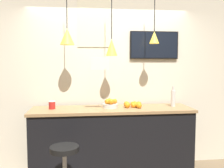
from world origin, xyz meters
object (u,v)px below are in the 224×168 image
Objects in this scene: juice_bottle at (173,98)px; mounted_tv at (154,45)px; spread_jar at (52,105)px; fruit_bowl at (110,104)px.

juice_bottle is 0.90m from mounted_tv.
mounted_tv reaches higher than spread_jar.
juice_bottle reaches higher than spread_jar.
juice_bottle is (0.95, 0.00, 0.07)m from fruit_bowl.
juice_bottle is 0.39× the size of mounted_tv.
mounted_tv is (1.58, 0.34, 0.88)m from spread_jar.
fruit_bowl is 0.28× the size of mounted_tv.
spread_jar is at bearing 179.75° from fruit_bowl.
juice_bottle reaches higher than fruit_bowl.
fruit_bowl is 0.73× the size of juice_bottle.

